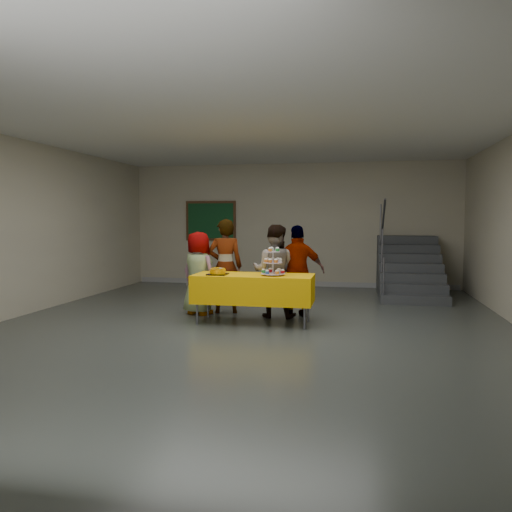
{
  "coord_description": "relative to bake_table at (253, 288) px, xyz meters",
  "views": [
    {
      "loc": [
        1.59,
        -7.19,
        1.64
      ],
      "look_at": [
        -0.01,
        0.66,
        1.05
      ],
      "focal_mm": 35.0,
      "sensor_mm": 36.0,
      "label": 1
    }
  ],
  "objects": [
    {
      "name": "noticeboard",
      "position": [
        -2.05,
        4.51,
        1.04
      ],
      "size": [
        1.3,
        0.05,
        1.0
      ],
      "color": "#472B16",
      "rests_on": "ground"
    },
    {
      "name": "bear_cake",
      "position": [
        -0.55,
        -0.13,
        0.27
      ],
      "size": [
        0.32,
        0.36,
        0.12
      ],
      "color": "black",
      "rests_on": "bake_table"
    },
    {
      "name": "schoolchild_c",
      "position": [
        0.24,
        0.54,
        0.22
      ],
      "size": [
        0.78,
        0.62,
        1.55
      ],
      "primitive_type": "imported",
      "rotation": [
        0.0,
        0.0,
        3.09
      ],
      "color": "#5C5C66",
      "rests_on": "ground"
    },
    {
      "name": "schoolchild_a",
      "position": [
        -1.08,
        0.52,
        0.16
      ],
      "size": [
        0.82,
        0.69,
        1.43
      ],
      "primitive_type": "imported",
      "rotation": [
        0.0,
        0.0,
        2.74
      ],
      "color": "slate",
      "rests_on": "ground"
    },
    {
      "name": "bake_table",
      "position": [
        0.0,
        0.0,
        0.0
      ],
      "size": [
        1.88,
        0.78,
        0.77
      ],
      "color": "#595960",
      "rests_on": "ground"
    },
    {
      "name": "schoolchild_d",
      "position": [
        0.63,
        0.63,
        0.22
      ],
      "size": [
        0.98,
        0.64,
        1.54
      ],
      "primitive_type": "imported",
      "rotation": [
        0.0,
        0.0,
        3.46
      ],
      "color": "slate",
      "rests_on": "ground"
    },
    {
      "name": "cupcake_stand",
      "position": [
        0.32,
        -0.06,
        0.39
      ],
      "size": [
        0.38,
        0.38,
        0.44
      ],
      "color": "silver",
      "rests_on": "bake_table"
    },
    {
      "name": "schoolchild_b",
      "position": [
        -0.66,
        0.74,
        0.27
      ],
      "size": [
        0.68,
        0.53,
        1.65
      ],
      "primitive_type": "imported",
      "rotation": [
        0.0,
        0.0,
        3.4
      ],
      "color": "slate",
      "rests_on": "ground"
    },
    {
      "name": "staircase",
      "position": [
        2.7,
        3.67,
        -0.07
      ],
      "size": [
        1.3,
        2.4,
        2.04
      ],
      "color": "#424447",
      "rests_on": "ground"
    },
    {
      "name": "room_shell",
      "position": [
        0.01,
        -0.44,
        1.57
      ],
      "size": [
        10.0,
        10.04,
        3.02
      ],
      "color": "#4C514C",
      "rests_on": "ground"
    }
  ]
}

